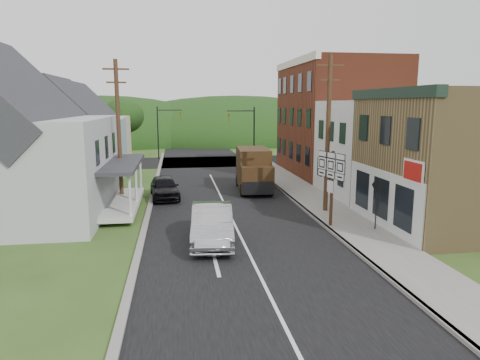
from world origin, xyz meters
name	(u,v)px	position (x,y,z in m)	size (l,w,h in m)	color
ground	(239,235)	(0.00, 0.00, 0.00)	(120.00, 120.00, 0.00)	#2D4719
road	(219,193)	(0.00, 10.00, 0.00)	(9.00, 90.00, 0.02)	black
cross_road	(204,162)	(0.00, 27.00, 0.00)	(60.00, 9.00, 0.02)	black
sidewalk_right	(307,195)	(5.90, 8.00, 0.07)	(2.80, 55.00, 0.15)	slate
curb_right	(288,196)	(4.55, 8.00, 0.07)	(0.20, 55.00, 0.15)	slate
curb_left	(151,200)	(-4.65, 8.00, 0.06)	(0.30, 55.00, 0.12)	slate
storefront_tan	(457,159)	(11.30, 0.00, 3.50)	(8.00, 8.00, 7.00)	olive
storefront_white	(387,149)	(11.30, 7.50, 3.25)	(8.00, 7.00, 6.50)	silver
storefront_red	(337,119)	(11.30, 17.00, 5.00)	(8.00, 12.00, 10.00)	maroon
house_gray	(15,141)	(-12.00, 6.00, 4.23)	(10.20, 12.24, 8.35)	#A9ACAE
house_blue	(77,136)	(-11.00, 17.00, 3.69)	(7.14, 8.16, 7.28)	#83A1B2
house_cream	(92,130)	(-11.50, 26.00, 3.69)	(7.14, 8.16, 7.28)	beige
utility_pole_right	(328,133)	(5.60, 3.50, 4.66)	(1.60, 0.26, 9.00)	#472D19
utility_pole_left	(119,130)	(-6.50, 8.00, 4.66)	(1.60, 0.26, 9.00)	#472D19
traffic_signal_right	(247,129)	(4.30, 23.50, 3.76)	(2.87, 0.20, 6.00)	black
traffic_signal_left	(164,126)	(-4.30, 30.50, 3.76)	(2.87, 0.20, 6.00)	black
tree_left_d	(123,116)	(-9.00, 32.00, 4.88)	(4.80, 4.80, 6.94)	#382616
forested_ridge	(193,141)	(0.00, 55.00, 0.00)	(90.00, 30.00, 16.00)	black
silver_sedan	(212,224)	(-1.40, -0.99, 0.86)	(1.82, 5.22, 1.72)	#A9A9AE
dark_sedan	(164,187)	(-3.80, 8.77, 0.76)	(1.79, 4.44, 1.51)	black
delivery_van	(254,170)	(2.61, 10.52, 1.55)	(2.59, 5.62, 3.07)	#301E0D
route_sign_cluster	(331,178)	(4.75, 0.44, 2.63)	(0.64, 2.14, 3.83)	#472D19
warning_sign	(376,197)	(6.73, -0.53, 1.78)	(0.17, 0.70, 2.55)	black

